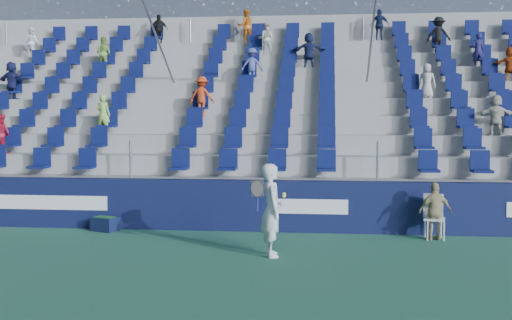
% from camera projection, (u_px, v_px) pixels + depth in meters
% --- Properties ---
extents(ground, '(70.00, 70.00, 0.00)m').
position_uv_depth(ground, '(229.00, 261.00, 11.99)').
color(ground, '#2F6E50').
rests_on(ground, ground).
extents(sponsor_wall, '(24.00, 0.32, 1.20)m').
position_uv_depth(sponsor_wall, '(249.00, 206.00, 15.07)').
color(sponsor_wall, '#11173E').
rests_on(sponsor_wall, ground).
extents(grandstand, '(24.00, 8.17, 6.63)m').
position_uv_depth(grandstand, '(269.00, 134.00, 20.01)').
color(grandstand, '#969691').
rests_on(grandstand, ground).
extents(tennis_player, '(0.69, 0.73, 1.80)m').
position_uv_depth(tennis_player, '(272.00, 210.00, 12.34)').
color(tennis_player, silver).
rests_on(tennis_player, ground).
extents(line_judge_chair, '(0.52, 0.53, 0.98)m').
position_uv_depth(line_judge_chair, '(434.00, 213.00, 14.12)').
color(line_judge_chair, white).
rests_on(line_judge_chair, ground).
extents(line_judge, '(0.80, 0.49, 1.26)m').
position_uv_depth(line_judge, '(435.00, 211.00, 13.96)').
color(line_judge, tan).
rests_on(line_judge, ground).
extents(ball_bin, '(0.70, 0.59, 0.34)m').
position_uv_depth(ball_bin, '(105.00, 223.00, 15.08)').
color(ball_bin, '#0E1736').
rests_on(ball_bin, ground).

